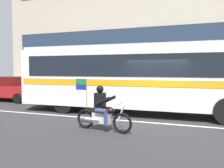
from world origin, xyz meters
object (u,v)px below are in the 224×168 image
at_px(motorcycle_with_rider, 102,112).
at_px(transit_bus, 146,74).
at_px(fire_hydrant, 146,96).
at_px(parked_hatchback_downstreet, 10,88).

bearing_deg(motorcycle_with_rider, transit_bus, 77.23).
relative_size(motorcycle_with_rider, fire_hydrant, 2.91).
bearing_deg(transit_bus, fire_hydrant, 101.57).
relative_size(transit_bus, motorcycle_with_rider, 5.62).
xyz_separation_m(motorcycle_with_rider, parked_hatchback_downstreet, (-8.69, 4.92, 0.18)).
relative_size(transit_bus, parked_hatchback_downstreet, 2.89).
height_order(motorcycle_with_rider, parked_hatchback_downstreet, motorcycle_with_rider).
xyz_separation_m(parked_hatchback_downstreet, fire_hydrant, (8.90, 1.52, -0.33)).
distance_m(transit_bus, parked_hatchback_downstreet, 9.65).
bearing_deg(motorcycle_with_rider, fire_hydrant, 88.17).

